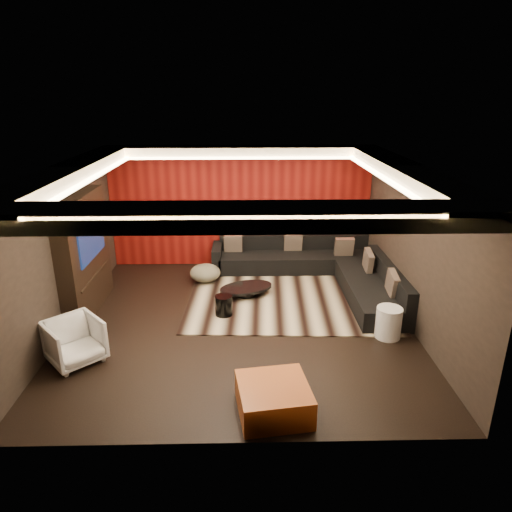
{
  "coord_description": "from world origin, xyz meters",
  "views": [
    {
      "loc": [
        0.12,
        -7.33,
        3.93
      ],
      "look_at": [
        0.3,
        0.6,
        1.05
      ],
      "focal_mm": 32.0,
      "sensor_mm": 36.0,
      "label": 1
    }
  ],
  "objects_px": {
    "white_side_table": "(388,323)",
    "armchair": "(75,341)",
    "drum_stool": "(224,305)",
    "orange_ottoman": "(274,399)",
    "coffee_table": "(246,291)",
    "sectional_sofa": "(320,270)"
  },
  "relations": [
    {
      "from": "coffee_table",
      "to": "drum_stool",
      "type": "xyz_separation_m",
      "value": [
        -0.41,
        -0.86,
        0.1
      ]
    },
    {
      "from": "white_side_table",
      "to": "armchair",
      "type": "xyz_separation_m",
      "value": [
        -5.0,
        -0.63,
        0.08
      ]
    },
    {
      "from": "orange_ottoman",
      "to": "sectional_sofa",
      "type": "bearing_deg",
      "value": 73.51
    },
    {
      "from": "coffee_table",
      "to": "armchair",
      "type": "height_order",
      "value": "armchair"
    },
    {
      "from": "coffee_table",
      "to": "sectional_sofa",
      "type": "height_order",
      "value": "sectional_sofa"
    },
    {
      "from": "white_side_table",
      "to": "armchair",
      "type": "height_order",
      "value": "armchair"
    },
    {
      "from": "white_side_table",
      "to": "armchair",
      "type": "relative_size",
      "value": 0.7
    },
    {
      "from": "white_side_table",
      "to": "armchair",
      "type": "distance_m",
      "value": 5.04
    },
    {
      "from": "drum_stool",
      "to": "sectional_sofa",
      "type": "height_order",
      "value": "sectional_sofa"
    },
    {
      "from": "coffee_table",
      "to": "sectional_sofa",
      "type": "bearing_deg",
      "value": 24.59
    },
    {
      "from": "white_side_table",
      "to": "armchair",
      "type": "bearing_deg",
      "value": -172.79
    },
    {
      "from": "coffee_table",
      "to": "armchair",
      "type": "xyz_separation_m",
      "value": [
        -2.61,
        -2.33,
        0.24
      ]
    },
    {
      "from": "drum_stool",
      "to": "sectional_sofa",
      "type": "bearing_deg",
      "value": 38.15
    },
    {
      "from": "drum_stool",
      "to": "armchair",
      "type": "distance_m",
      "value": 2.65
    },
    {
      "from": "white_side_table",
      "to": "coffee_table",
      "type": "bearing_deg",
      "value": 144.64
    },
    {
      "from": "drum_stool",
      "to": "orange_ottoman",
      "type": "height_order",
      "value": "orange_ottoman"
    },
    {
      "from": "coffee_table",
      "to": "armchair",
      "type": "bearing_deg",
      "value": -138.29
    },
    {
      "from": "orange_ottoman",
      "to": "armchair",
      "type": "height_order",
      "value": "armchair"
    },
    {
      "from": "white_side_table",
      "to": "sectional_sofa",
      "type": "xyz_separation_m",
      "value": [
        -0.77,
        2.44,
        -0.01
      ]
    },
    {
      "from": "armchair",
      "to": "coffee_table",
      "type": "bearing_deg",
      "value": -0.78
    },
    {
      "from": "orange_ottoman",
      "to": "sectional_sofa",
      "type": "xyz_separation_m",
      "value": [
        1.28,
        4.32,
        0.06
      ]
    },
    {
      "from": "coffee_table",
      "to": "orange_ottoman",
      "type": "bearing_deg",
      "value": -84.48
    }
  ]
}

